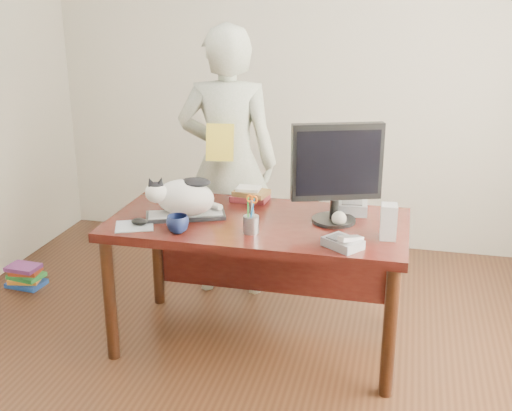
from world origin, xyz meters
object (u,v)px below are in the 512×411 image
object	(u,v)px
monitor	(337,168)
book_pile_b	(26,276)
coffee_mug	(178,224)
mouse	(139,222)
keyboard	(186,215)
desk	(261,240)
phone	(343,242)
cat	(182,196)
baseball	(339,219)
speaker	(389,222)
calculator	(352,206)
pen_cup	(251,222)
book_stack	(250,195)
person	(228,163)

from	to	relation	value
monitor	book_pile_b	world-z (taller)	monitor
coffee_mug	monitor	bearing A→B (deg)	22.89
mouse	keyboard	bearing A→B (deg)	18.89
desk	phone	size ratio (longest dim) A/B	7.36
cat	book_pile_b	distance (m)	1.59
phone	baseball	xyz separation A→B (m)	(-0.06, 0.30, 0.01)
desk	book_pile_b	xyz separation A→B (m)	(-1.72, 0.27, -0.53)
keyboard	phone	distance (m)	0.92
monitor	speaker	world-z (taller)	monitor
mouse	book_pile_b	xyz separation A→B (m)	(-1.13, 0.57, -0.70)
keyboard	baseball	world-z (taller)	baseball
keyboard	calculator	bearing A→B (deg)	-1.57
cat	phone	distance (m)	0.93
coffee_mug	book_pile_b	world-z (taller)	coffee_mug
pen_cup	cat	bearing A→B (deg)	162.02
desk	coffee_mug	bearing A→B (deg)	-135.63
keyboard	cat	world-z (taller)	cat
cat	calculator	bearing A→B (deg)	-1.43
keyboard	pen_cup	distance (m)	0.43
monitor	speaker	size ratio (longest dim) A/B	3.03
keyboard	speaker	xyz separation A→B (m)	(1.09, -0.06, 0.08)
monitor	coffee_mug	xyz separation A→B (m)	(-0.77, -0.32, -0.26)
keyboard	book_pile_b	world-z (taller)	keyboard
cat	coffee_mug	size ratio (longest dim) A/B	3.53
coffee_mug	book_stack	distance (m)	0.64
book_stack	desk	bearing A→B (deg)	-56.98
keyboard	person	world-z (taller)	person
keyboard	phone	size ratio (longest dim) A/B	2.11
cat	baseball	bearing A→B (deg)	-16.67
keyboard	mouse	xyz separation A→B (m)	(-0.20, -0.17, 0.01)
keyboard	baseball	size ratio (longest dim) A/B	5.83
phone	person	bearing A→B (deg)	168.41
baseball	book_stack	world-z (taller)	book_stack
coffee_mug	calculator	world-z (taller)	coffee_mug
keyboard	book_pile_b	bearing A→B (deg)	141.51
calculator	person	bearing A→B (deg)	150.20
baseball	person	bearing A→B (deg)	140.93
book_stack	person	xyz separation A→B (m)	(-0.23, 0.33, 0.09)
desk	pen_cup	size ratio (longest dim) A/B	7.77
mouse	book_stack	bearing A→B (deg)	26.77
book_stack	speaker	bearing A→B (deg)	-21.65
desk	person	distance (m)	0.73
keyboard	monitor	xyz separation A→B (m)	(0.80, 0.10, 0.29)
phone	book_stack	xyz separation A→B (m)	(-0.61, 0.61, 0.01)
cat	desk	bearing A→B (deg)	-3.38
coffee_mug	speaker	bearing A→B (deg)	8.90
desk	calculator	size ratio (longest dim) A/B	6.74
monitor	calculator	world-z (taller)	monitor
desk	phone	bearing A→B (deg)	-36.27
monitor	speaker	xyz separation A→B (m)	(0.29, -0.16, -0.22)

